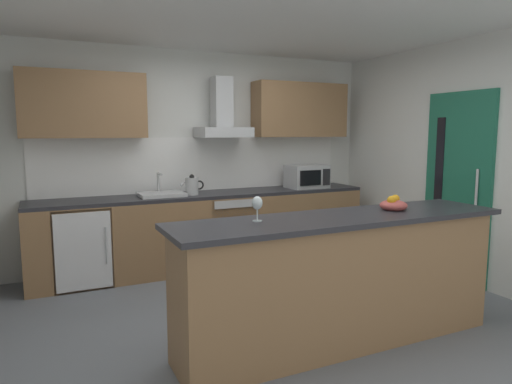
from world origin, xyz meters
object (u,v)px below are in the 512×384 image
object	(u,v)px
refrigerator	(81,245)
range_hood	(223,118)
wine_glass	(257,204)
sink	(161,194)
oven	(227,228)
microwave	(307,176)
kettle	(192,186)
fruit_bowl	(393,204)

from	to	relation	value
refrigerator	range_hood	xyz separation A→B (m)	(1.68, 0.13, 1.36)
range_hood	wine_glass	world-z (taller)	range_hood
sink	wine_glass	distance (m)	2.27
oven	wine_glass	world-z (taller)	wine_glass
microwave	refrigerator	bearing A→B (deg)	179.48
kettle	refrigerator	bearing A→B (deg)	178.56
refrigerator	microwave	bearing A→B (deg)	-0.52
oven	sink	distance (m)	0.93
refrigerator	sink	bearing A→B (deg)	0.90
refrigerator	sink	size ratio (longest dim) A/B	1.70
sink	range_hood	xyz separation A→B (m)	(0.80, 0.12, 0.86)
refrigerator	kettle	size ratio (longest dim) A/B	2.94
sink	range_hood	world-z (taller)	range_hood
microwave	fruit_bowl	distance (m)	2.33
oven	fruit_bowl	xyz separation A→B (m)	(0.53, -2.29, 0.58)
microwave	fruit_bowl	xyz separation A→B (m)	(-0.58, -2.26, -0.01)
kettle	range_hood	size ratio (longest dim) A/B	0.40
refrigerator	fruit_bowl	size ratio (longest dim) A/B	3.86
range_hood	fruit_bowl	distance (m)	2.58
fruit_bowl	refrigerator	bearing A→B (deg)	134.02
kettle	fruit_bowl	distance (m)	2.46
range_hood	wine_glass	xyz separation A→B (m)	(-0.67, -2.37, -0.66)
microwave	range_hood	xyz separation A→B (m)	(-1.11, 0.16, 0.74)
oven	range_hood	xyz separation A→B (m)	(0.00, 0.13, 1.33)
fruit_bowl	sink	bearing A→B (deg)	120.05
refrigerator	fruit_bowl	bearing A→B (deg)	-45.98
range_hood	oven	bearing A→B (deg)	-90.00
range_hood	wine_glass	bearing A→B (deg)	-105.78
microwave	sink	bearing A→B (deg)	178.83
oven	kettle	size ratio (longest dim) A/B	2.77
oven	sink	bearing A→B (deg)	179.21
refrigerator	sink	distance (m)	1.01
fruit_bowl	microwave	bearing A→B (deg)	75.58
kettle	wine_glass	size ratio (longest dim) A/B	1.62
wine_glass	fruit_bowl	bearing A→B (deg)	-1.97
refrigerator	kettle	world-z (taller)	kettle
range_hood	fruit_bowl	bearing A→B (deg)	-77.69
refrigerator	sink	world-z (taller)	sink
wine_glass	refrigerator	bearing A→B (deg)	114.22
refrigerator	sink	xyz separation A→B (m)	(0.88, 0.01, 0.50)
sink	fruit_bowl	distance (m)	2.66
fruit_bowl	range_hood	bearing A→B (deg)	102.31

